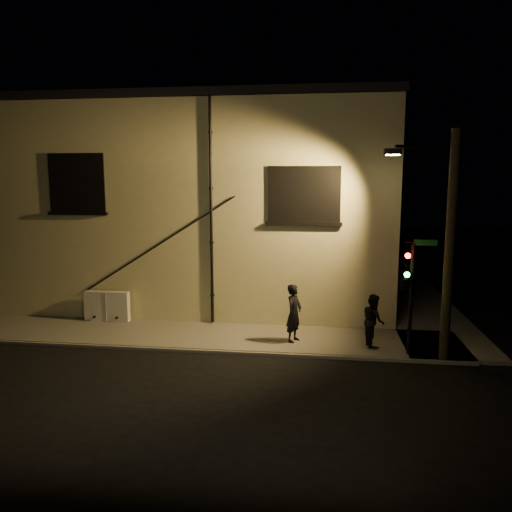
# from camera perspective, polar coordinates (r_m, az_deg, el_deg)

# --- Properties ---
(ground) EXTENTS (90.00, 90.00, 0.00)m
(ground) POSITION_cam_1_polar(r_m,az_deg,el_deg) (16.20, -0.91, -11.17)
(ground) COLOR black
(sidewalk) EXTENTS (21.00, 16.00, 0.12)m
(sidewalk) POSITION_cam_1_polar(r_m,az_deg,el_deg) (20.24, 4.38, -6.95)
(sidewalk) COLOR slate
(sidewalk) RESTS_ON ground
(building) EXTENTS (16.20, 12.23, 8.80)m
(building) POSITION_cam_1_polar(r_m,az_deg,el_deg) (24.66, -4.79, 6.09)
(building) COLOR beige
(building) RESTS_ON ground
(utility_cabinet) EXTENTS (1.75, 0.29, 1.15)m
(utility_cabinet) POSITION_cam_1_polar(r_m,az_deg,el_deg) (20.13, -16.65, -5.51)
(utility_cabinet) COLOR silver
(utility_cabinet) RESTS_ON sidewalk
(pedestrian_a) EXTENTS (0.71, 0.84, 1.95)m
(pedestrian_a) POSITION_cam_1_polar(r_m,az_deg,el_deg) (16.83, 4.36, -6.52)
(pedestrian_a) COLOR black
(pedestrian_a) RESTS_ON sidewalk
(pedestrian_b) EXTENTS (0.80, 0.95, 1.72)m
(pedestrian_b) POSITION_cam_1_polar(r_m,az_deg,el_deg) (16.81, 13.26, -7.16)
(pedestrian_b) COLOR black
(pedestrian_b) RESTS_ON sidewalk
(traffic_signal) EXTENTS (1.20, 2.10, 3.60)m
(traffic_signal) POSITION_cam_1_polar(r_m,az_deg,el_deg) (15.85, 16.73, -2.43)
(traffic_signal) COLOR black
(traffic_signal) RESTS_ON sidewalk
(streetlamp_pole) EXTENTS (2.02, 1.38, 6.96)m
(streetlamp_pole) POSITION_cam_1_polar(r_m,az_deg,el_deg) (15.79, 20.88, 1.61)
(streetlamp_pole) COLOR black
(streetlamp_pole) RESTS_ON ground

